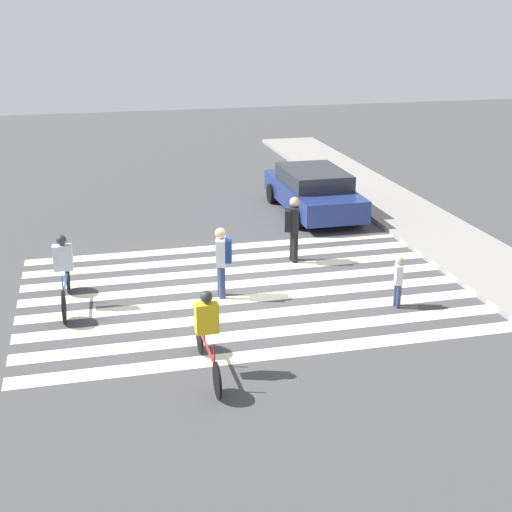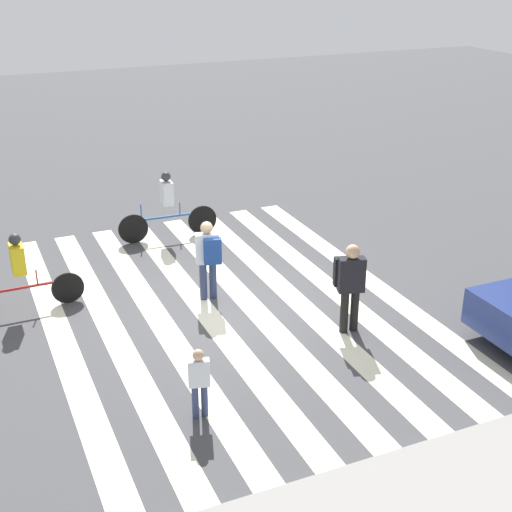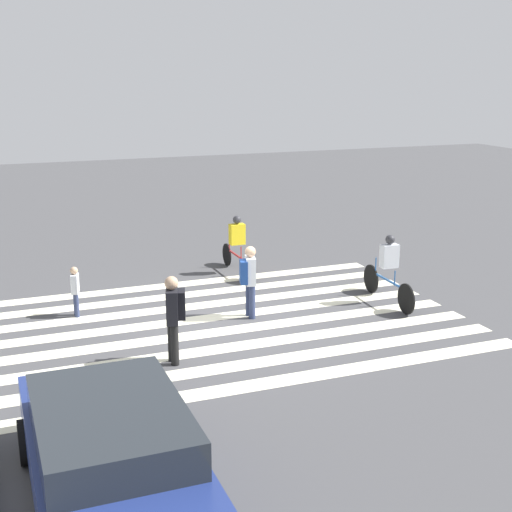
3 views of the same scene
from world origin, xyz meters
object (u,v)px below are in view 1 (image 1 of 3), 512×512
object	(u,v)px
pedestrian_adult_yellow_jacket	(222,257)
car_parked_far_curb	(313,190)
cyclist_far_lane	(207,329)
pedestrian_adult_tall_backpack	(293,224)
cyclist_near_curb	(64,269)
pedestrian_adult_blue_shirt	(398,279)

from	to	relation	value
pedestrian_adult_yellow_jacket	car_parked_far_curb	bearing A→B (deg)	-19.59
pedestrian_adult_yellow_jacket	cyclist_far_lane	xyz separation A→B (m)	(3.42, -0.95, -0.09)
pedestrian_adult_tall_backpack	cyclist_near_curb	world-z (taller)	pedestrian_adult_tall_backpack
pedestrian_adult_yellow_jacket	cyclist_near_curb	size ratio (longest dim) A/B	0.68
pedestrian_adult_yellow_jacket	pedestrian_adult_blue_shirt	bearing A→B (deg)	-97.78
pedestrian_adult_blue_shirt	car_parked_far_curb	bearing A→B (deg)	12.25
cyclist_near_curb	cyclist_far_lane	world-z (taller)	cyclist_near_curb
pedestrian_adult_yellow_jacket	pedestrian_adult_blue_shirt	world-z (taller)	pedestrian_adult_yellow_jacket
cyclist_far_lane	car_parked_far_curb	bearing A→B (deg)	151.42
cyclist_near_curb	car_parked_far_curb	bearing A→B (deg)	130.29
pedestrian_adult_tall_backpack	pedestrian_adult_blue_shirt	bearing A→B (deg)	38.79
car_parked_far_curb	pedestrian_adult_yellow_jacket	bearing A→B (deg)	-34.40
pedestrian_adult_yellow_jacket	pedestrian_adult_blue_shirt	distance (m)	3.86
car_parked_far_curb	pedestrian_adult_tall_backpack	bearing A→B (deg)	-24.83
pedestrian_adult_yellow_jacket	cyclist_near_curb	xyz separation A→B (m)	(-0.22, -3.40, -0.08)
pedestrian_adult_blue_shirt	cyclist_far_lane	size ratio (longest dim) A/B	0.49
pedestrian_adult_yellow_jacket	pedestrian_adult_blue_shirt	xyz separation A→B (m)	(1.46, 3.56, -0.30)
pedestrian_adult_yellow_jacket	pedestrian_adult_tall_backpack	distance (m)	2.86
pedestrian_adult_yellow_jacket	cyclist_near_curb	world-z (taller)	cyclist_near_curb
cyclist_near_curb	cyclist_far_lane	bearing A→B (deg)	36.52
pedestrian_adult_tall_backpack	car_parked_far_curb	world-z (taller)	pedestrian_adult_tall_backpack
pedestrian_adult_blue_shirt	car_parked_far_curb	world-z (taller)	car_parked_far_curb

